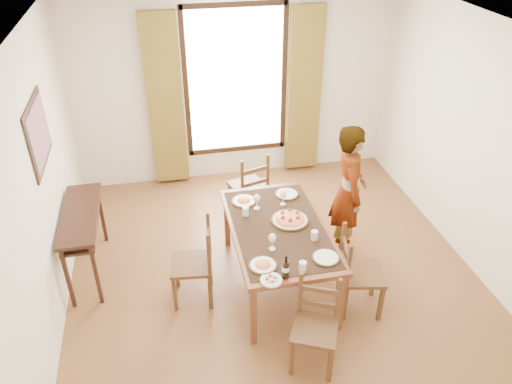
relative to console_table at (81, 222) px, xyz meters
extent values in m
plane|color=#55301A|center=(2.03, -0.60, -0.68)|extent=(5.00, 5.00, 0.00)
cube|color=silver|center=(2.03, 1.90, 0.67)|extent=(4.50, 0.10, 2.70)
cube|color=silver|center=(-0.22, -0.60, 0.67)|extent=(0.10, 5.00, 2.70)
cube|color=silver|center=(4.28, -0.60, 0.67)|extent=(0.10, 5.00, 2.70)
cube|color=white|center=(2.03, -0.60, 2.04)|extent=(4.50, 5.00, 0.04)
cube|color=white|center=(2.03, 1.87, 0.77)|extent=(1.30, 0.04, 2.00)
cube|color=olive|center=(1.05, 1.81, 0.57)|extent=(0.48, 0.10, 2.40)
cube|color=olive|center=(3.01, 1.81, 0.57)|extent=(0.48, 0.10, 2.40)
cube|color=black|center=(-0.21, 0.00, 1.07)|extent=(0.02, 0.86, 0.66)
cube|color=#DA5A28|center=(-0.20, 0.00, 1.07)|extent=(0.01, 0.76, 0.56)
cube|color=#321A10|center=(0.00, 0.00, 0.10)|extent=(0.38, 1.20, 0.04)
cube|color=#321A10|center=(0.00, 0.00, -0.02)|extent=(0.34, 1.10, 0.03)
cube|color=#321A10|center=(-0.14, -0.55, -0.30)|extent=(0.04, 0.04, 0.76)
cube|color=#321A10|center=(-0.14, 0.55, -0.30)|extent=(0.04, 0.04, 0.76)
cube|color=#321A10|center=(0.14, -0.55, -0.30)|extent=(0.04, 0.04, 0.76)
cube|color=#321A10|center=(0.14, 0.55, -0.30)|extent=(0.04, 0.04, 0.76)
cube|color=brown|center=(2.03, -0.63, 0.04)|extent=(0.98, 1.68, 0.05)
cube|color=black|center=(2.03, -0.63, 0.07)|extent=(0.90, 1.55, 0.01)
cube|color=brown|center=(1.60, -1.41, -0.33)|extent=(0.06, 0.06, 0.70)
cube|color=brown|center=(1.60, 0.15, -0.33)|extent=(0.06, 0.06, 0.70)
cube|color=brown|center=(2.47, -1.41, -0.33)|extent=(0.06, 0.06, 0.70)
cube|color=brown|center=(2.47, 0.15, -0.33)|extent=(0.06, 0.06, 0.70)
cube|color=#543B1C|center=(1.10, -0.67, -0.23)|extent=(0.47, 0.47, 0.04)
cube|color=#543B1C|center=(0.95, -0.47, -0.46)|extent=(0.04, 0.04, 0.45)
cube|color=#543B1C|center=(1.31, -0.51, -0.46)|extent=(0.04, 0.04, 0.45)
cube|color=#543B1C|center=(0.90, -0.83, -0.46)|extent=(0.04, 0.04, 0.45)
cube|color=#543B1C|center=(1.26, -0.87, -0.46)|extent=(0.04, 0.04, 0.45)
cube|color=#543B1C|center=(1.32, -0.51, 0.02)|extent=(0.04, 0.04, 0.50)
cube|color=#543B1C|center=(1.27, -0.87, 0.02)|extent=(0.04, 0.04, 0.50)
cube|color=#543B1C|center=(1.29, -0.69, -0.08)|extent=(0.07, 0.36, 0.05)
cube|color=#543B1C|center=(1.29, -0.69, 0.10)|extent=(0.07, 0.36, 0.05)
cube|color=#543B1C|center=(1.98, 0.73, -0.23)|extent=(0.52, 0.52, 0.04)
cube|color=#543B1C|center=(2.10, 0.95, -0.46)|extent=(0.04, 0.04, 0.45)
cube|color=#543B1C|center=(2.20, 0.61, -0.46)|extent=(0.04, 0.04, 0.45)
cube|color=#543B1C|center=(1.75, 0.85, -0.46)|extent=(0.04, 0.04, 0.45)
cube|color=#543B1C|center=(1.85, 0.50, -0.46)|extent=(0.04, 0.04, 0.45)
cube|color=#543B1C|center=(2.20, 0.60, 0.02)|extent=(0.04, 0.04, 0.50)
cube|color=#543B1C|center=(1.86, 0.49, 0.02)|extent=(0.04, 0.04, 0.50)
cube|color=#543B1C|center=(2.03, 0.54, -0.08)|extent=(0.35, 0.13, 0.05)
cube|color=#543B1C|center=(2.03, 0.54, 0.10)|extent=(0.35, 0.13, 0.05)
cube|color=#543B1C|center=(2.09, -1.76, -0.26)|extent=(0.53, 0.53, 0.04)
cube|color=#543B1C|center=(1.86, -1.84, -0.47)|extent=(0.04, 0.04, 0.42)
cube|color=#543B1C|center=(2.01, -1.53, -0.47)|extent=(0.04, 0.04, 0.42)
cube|color=#543B1C|center=(2.17, -1.98, -0.47)|extent=(0.04, 0.04, 0.42)
cube|color=#543B1C|center=(2.31, -1.67, -0.47)|extent=(0.04, 0.04, 0.42)
cube|color=#543B1C|center=(2.01, -1.52, -0.02)|extent=(0.03, 0.03, 0.47)
cube|color=#543B1C|center=(2.32, -1.66, -0.02)|extent=(0.03, 0.03, 0.47)
cube|color=#543B1C|center=(2.16, -1.59, -0.12)|extent=(0.32, 0.17, 0.05)
cube|color=#543B1C|center=(2.16, -1.59, 0.05)|extent=(0.32, 0.17, 0.05)
cube|color=#543B1C|center=(2.77, -1.17, -0.23)|extent=(0.50, 0.50, 0.04)
cube|color=#543B1C|center=(2.91, -1.39, -0.46)|extent=(0.04, 0.04, 0.45)
cube|color=#543B1C|center=(2.55, -1.31, -0.46)|extent=(0.04, 0.04, 0.45)
cube|color=#543B1C|center=(2.98, -1.03, -0.46)|extent=(0.04, 0.04, 0.45)
cube|color=#543B1C|center=(2.63, -0.96, -0.46)|extent=(0.04, 0.04, 0.45)
cube|color=#543B1C|center=(2.54, -1.31, 0.02)|extent=(0.04, 0.04, 0.50)
cube|color=#543B1C|center=(2.62, -0.96, 0.02)|extent=(0.04, 0.04, 0.50)
cube|color=#543B1C|center=(2.58, -1.13, -0.08)|extent=(0.10, 0.36, 0.05)
cube|color=#543B1C|center=(2.58, -1.13, 0.10)|extent=(0.10, 0.36, 0.05)
imported|color=#93949B|center=(2.95, -0.22, 0.13)|extent=(0.73, 0.60, 1.63)
cylinder|color=silver|center=(2.33, -0.91, 0.12)|extent=(0.07, 0.07, 0.10)
cylinder|color=silver|center=(1.74, -0.35, 0.12)|extent=(0.07, 0.07, 0.10)
cylinder|color=silver|center=(2.08, -1.34, 0.12)|extent=(0.07, 0.07, 0.10)
camera|label=1|loc=(0.94, -4.67, 3.12)|focal=35.00mm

